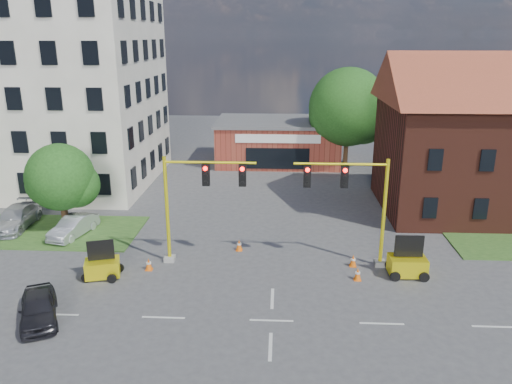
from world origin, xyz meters
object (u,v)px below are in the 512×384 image
Objects in this scene: signal_mast_east at (354,200)px; trailer_west at (102,266)px; pickup_white at (439,211)px; signal_mast_west at (196,197)px; sedan_dark at (38,308)px; trailer_east at (407,264)px.

trailer_west is (-13.52, -2.16, -3.29)m from signal_mast_east.
pickup_white is (7.09, 7.42, -3.21)m from signal_mast_east.
signal_mast_west is 9.59m from sedan_dark.
trailer_east is at bearing 171.69° from pickup_white.
signal_mast_west reaches higher than pickup_white.
signal_mast_west is 1.00× the size of signal_mast_east.
trailer_east reaches higher than pickup_white.
trailer_east is (16.38, 1.02, 0.06)m from trailer_west.
pickup_white is (20.61, 9.57, 0.08)m from trailer_west.
signal_mast_east reaches higher than trailer_east.
signal_mast_east is at bearing 154.26° from pickup_white.
signal_mast_west is at bearing 133.11° from pickup_white.
trailer_west is 4.59m from sedan_dark.
trailer_east reaches higher than trailer_west.
signal_mast_east is at bearing -1.26° from sedan_dark.
signal_mast_east is (8.71, 0.00, 0.00)m from signal_mast_west.
signal_mast_east is 4.46m from trailer_east.
pickup_white is 26.07m from sedan_dark.
trailer_west is at bearing 132.89° from pickup_white.
signal_mast_east is 16.62m from sedan_dark.
signal_mast_east is 14.08m from trailer_west.
sedan_dark is at bearing -164.54° from trailer_east.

